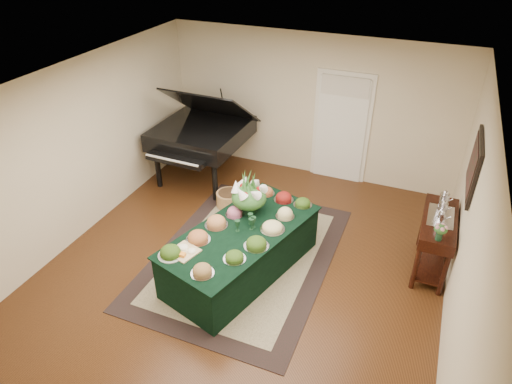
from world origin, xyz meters
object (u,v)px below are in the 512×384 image
at_px(floral_centerpiece, 249,194).
at_px(mahogany_sideboard, 437,230).
at_px(grand_piano, 202,133).
at_px(buffet_table, 242,251).

distance_m(floral_centerpiece, mahogany_sideboard, 2.68).
xyz_separation_m(grand_piano, mahogany_sideboard, (4.28, -1.11, -0.26)).
bearing_deg(grand_piano, buffet_table, -51.03).
distance_m(buffet_table, floral_centerpiece, 0.82).
relative_size(floral_centerpiece, mahogany_sideboard, 0.44).
xyz_separation_m(buffet_table, mahogany_sideboard, (2.50, 1.09, 0.32)).
height_order(buffet_table, grand_piano, grand_piano).
bearing_deg(grand_piano, floral_centerpiece, -45.60).
distance_m(floral_centerpiece, grand_piano, 2.43).
relative_size(buffet_table, grand_piano, 1.38).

